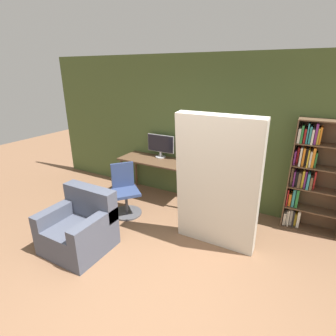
% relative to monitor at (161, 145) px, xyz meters
% --- Properties ---
extents(ground_plane, '(16.00, 16.00, 0.00)m').
position_rel_monitor_xyz_m(ground_plane, '(1.27, -2.62, -1.03)').
color(ground_plane, brown).
extents(wall_back, '(8.00, 0.06, 2.70)m').
position_rel_monitor_xyz_m(wall_back, '(1.27, 0.15, 0.32)').
color(wall_back, '#47592D').
rests_on(wall_back, ground).
extents(desk, '(1.47, 0.60, 0.78)m').
position_rel_monitor_xyz_m(desk, '(0.01, -0.18, -0.36)').
color(desk, brown).
rests_on(desk, ground).
extents(monitor, '(0.58, 0.20, 0.46)m').
position_rel_monitor_xyz_m(monitor, '(0.00, 0.00, 0.00)').
color(monitor, '#B7B7BC').
rests_on(monitor, desk).
extents(office_chair, '(0.62, 0.62, 0.90)m').
position_rel_monitor_xyz_m(office_chair, '(-0.13, -1.03, -0.68)').
color(office_chair, '#4C4C51').
rests_on(office_chair, ground).
extents(bookshelf, '(0.80, 0.30, 1.76)m').
position_rel_monitor_xyz_m(bookshelf, '(2.67, -0.00, -0.13)').
color(bookshelf, brown).
rests_on(bookshelf, ground).
extents(mattress_near, '(1.13, 0.34, 1.92)m').
position_rel_monitor_xyz_m(mattress_near, '(1.57, -1.16, -0.07)').
color(mattress_near, beige).
rests_on(mattress_near, ground).
extents(armchair, '(0.85, 0.80, 0.85)m').
position_rel_monitor_xyz_m(armchair, '(-0.09, -2.12, -0.71)').
color(armchair, '#474C5B').
rests_on(armchair, ground).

